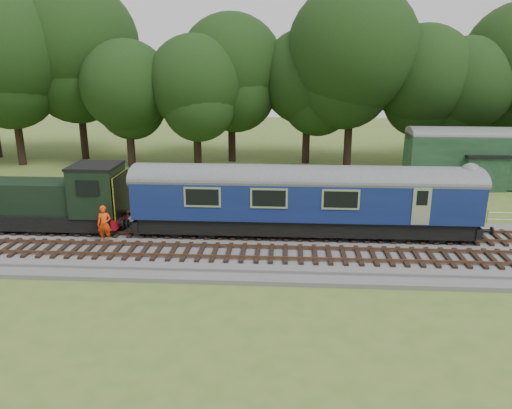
{
  "coord_description": "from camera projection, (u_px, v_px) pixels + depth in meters",
  "views": [
    {
      "loc": [
        4.16,
        -24.24,
        9.58
      ],
      "look_at": [
        2.55,
        1.4,
        2.0
      ],
      "focal_mm": 35.0,
      "sensor_mm": 36.0,
      "label": 1
    }
  ],
  "objects": [
    {
      "name": "dmu_railcar",
      "position": [
        304.0,
        194.0,
        26.47
      ],
      "size": [
        18.05,
        2.86,
        3.88
      ],
      "color": "black",
      "rests_on": "ground"
    },
    {
      "name": "track_south",
      "position": [
        201.0,
        252.0,
        24.52
      ],
      "size": [
        67.2,
        2.4,
        0.21
      ],
      "color": "black",
      "rests_on": "ballast"
    },
    {
      "name": "fence",
      "position": [
        218.0,
        221.0,
        30.48
      ],
      "size": [
        64.0,
        0.12,
        1.0
      ],
      "primitive_type": null,
      "color": "#6B6054",
      "rests_on": "ground"
    },
    {
      "name": "ground",
      "position": [
        206.0,
        248.0,
        26.17
      ],
      "size": [
        120.0,
        120.0,
        0.0
      ],
      "primitive_type": "plane",
      "color": "#4C6826",
      "rests_on": "ground"
    },
    {
      "name": "shed",
      "position": [
        479.0,
        170.0,
        37.94
      ],
      "size": [
        3.6,
        3.6,
        2.76
      ],
      "rotation": [
        0.0,
        0.0,
        0.07
      ],
      "color": "#16321B",
      "rests_on": "ground"
    },
    {
      "name": "ballast",
      "position": [
        206.0,
        245.0,
        26.12
      ],
      "size": [
        70.0,
        7.0,
        0.35
      ],
      "primitive_type": "cube",
      "color": "#4C4C4F",
      "rests_on": "ground"
    },
    {
      "name": "worker",
      "position": [
        104.0,
        224.0,
        25.71
      ],
      "size": [
        0.77,
        0.56,
        1.96
      ],
      "primitive_type": "imported",
      "rotation": [
        0.0,
        0.0,
        0.14
      ],
      "color": "#F23E0C",
      "rests_on": "ballast"
    },
    {
      "name": "tree_line",
      "position": [
        243.0,
        163.0,
        47.23
      ],
      "size": [
        70.0,
        8.0,
        18.0
      ],
      "primitive_type": null,
      "color": "black",
      "rests_on": "ground"
    },
    {
      "name": "track_north",
      "position": [
        210.0,
        231.0,
        27.39
      ],
      "size": [
        67.2,
        2.4,
        0.21
      ],
      "color": "black",
      "rests_on": "ballast"
    },
    {
      "name": "shunter_loco",
      "position": [
        50.0,
        201.0,
        27.48
      ],
      "size": [
        8.91,
        2.6,
        3.38
      ],
      "color": "black",
      "rests_on": "ground"
    }
  ]
}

